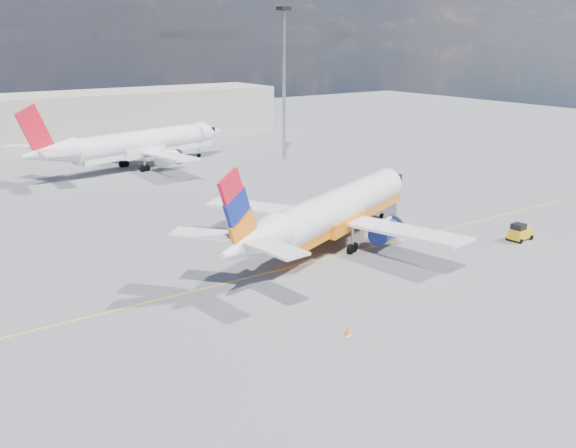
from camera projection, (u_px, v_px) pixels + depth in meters
ground at (337, 273)px, 48.82m from camera, size 240.00×240.00×0.00m
taxi_line at (313, 262)px, 51.18m from camera, size 70.00×0.15×0.01m
terminal_main at (81, 117)px, 109.28m from camera, size 70.00×14.00×8.00m
main_jet at (334, 211)px, 54.23m from camera, size 30.19×22.76×9.29m
second_jet at (138, 144)px, 86.22m from camera, size 32.36×24.74×9.77m
gse_tug at (520, 232)px, 56.34m from camera, size 2.33×1.55×1.59m
traffic_cone at (347, 331)px, 38.56m from camera, size 0.43×0.43×0.60m
floodlight_mast at (284, 70)px, 90.09m from camera, size 1.54×1.54×21.13m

